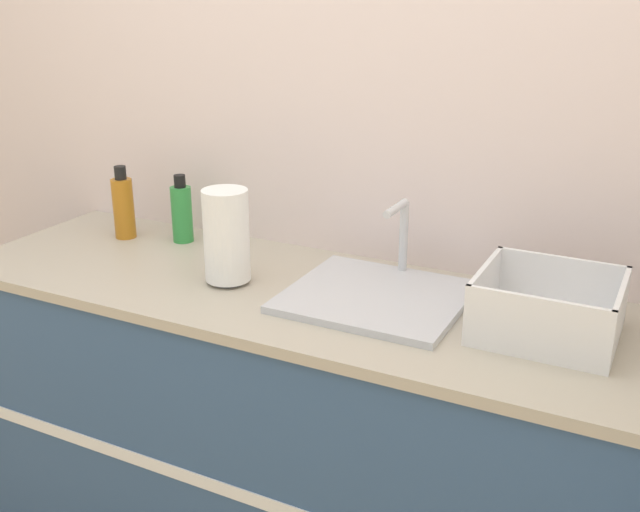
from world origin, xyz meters
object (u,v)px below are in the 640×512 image
object	(u,v)px
sink	(377,293)
dish_rack	(547,314)
paper_towel_roll	(227,236)
bottle_amber	(123,206)
bottle_green	(182,212)

from	to	relation	value
sink	dish_rack	distance (m)	0.44
paper_towel_roll	bottle_amber	world-z (taller)	paper_towel_roll
sink	dish_rack	world-z (taller)	sink
dish_rack	bottle_amber	xyz separation A→B (m)	(-1.37, 0.11, 0.05)
bottle_amber	bottle_green	distance (m)	0.20
paper_towel_roll	dish_rack	size ratio (longest dim) A/B	0.83
sink	bottle_amber	bearing A→B (deg)	173.98
sink	bottle_amber	distance (m)	0.94
paper_towel_roll	dish_rack	xyz separation A→B (m)	(0.85, 0.07, -0.08)
sink	bottle_green	world-z (taller)	sink
bottle_amber	dish_rack	bearing A→B (deg)	-4.61
bottle_amber	bottle_green	size ratio (longest dim) A/B	1.09
dish_rack	bottle_green	distance (m)	1.19
bottle_green	paper_towel_roll	bearing A→B (deg)	-35.24
paper_towel_roll	bottle_green	world-z (taller)	paper_towel_roll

